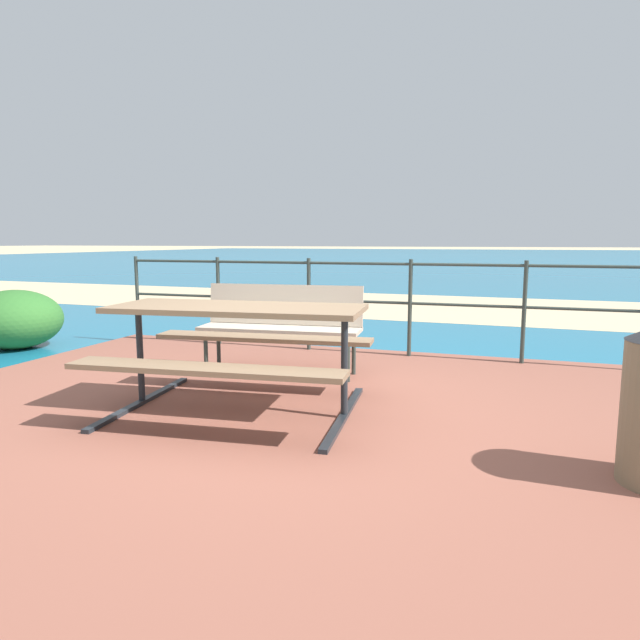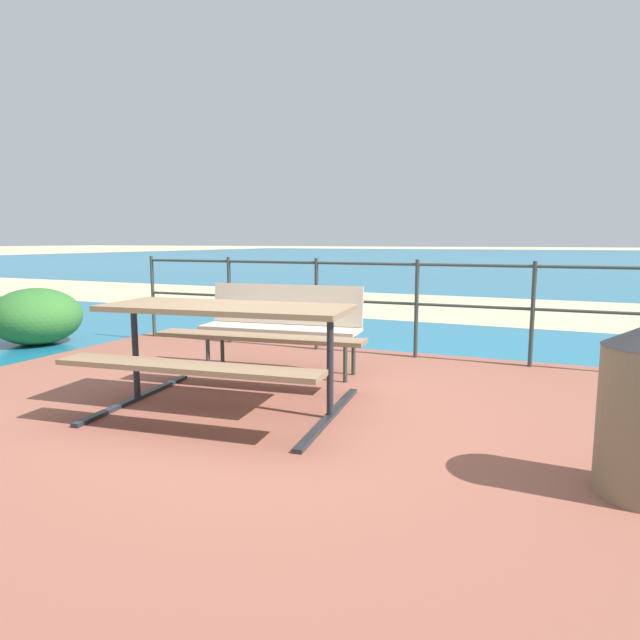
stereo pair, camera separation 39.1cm
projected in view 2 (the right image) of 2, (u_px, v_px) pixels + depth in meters
name	position (u px, v px, depth m)	size (l,w,h in m)	color
ground_plane	(266.00, 418.00, 4.21)	(240.00, 240.00, 0.00)	tan
patio_paving	(266.00, 415.00, 4.20)	(6.40, 5.20, 0.06)	brown
sea_water	(525.00, 259.00, 40.74)	(90.00, 90.00, 0.01)	#196B8E
beach_strip	(447.00, 307.00, 11.20)	(54.00, 4.57, 0.01)	tan
picnic_table	(227.00, 330.00, 4.18)	(1.99, 1.62, 0.79)	#7A6047
park_bench	(282.00, 319.00, 5.40)	(1.58, 0.55, 0.85)	tan
railing_fence	(365.00, 295.00, 6.26)	(5.94, 0.04, 1.07)	#2D3833
shrub_left	(36.00, 316.00, 7.17)	(1.12, 1.12, 0.73)	#2D6628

